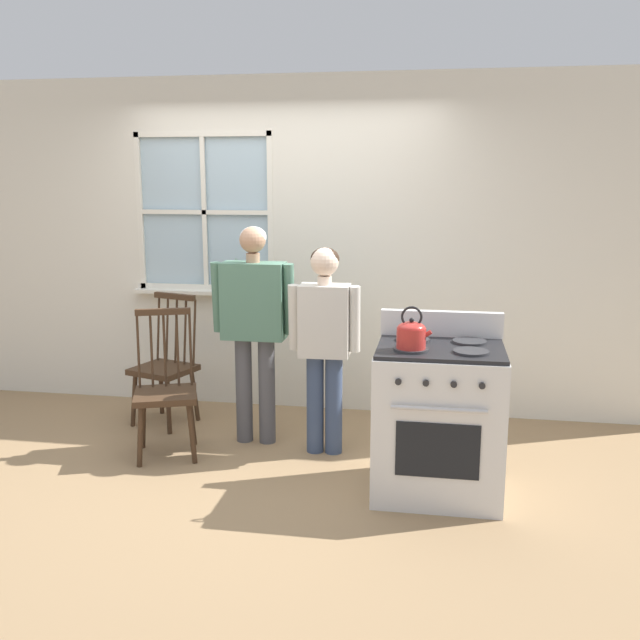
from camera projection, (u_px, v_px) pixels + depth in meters
name	position (u px, v px, depth m)	size (l,w,h in m)	color
ground_plane	(245.00, 470.00, 4.73)	(16.00, 16.00, 0.00)	#937551
wall_back	(293.00, 249.00, 5.81)	(6.40, 0.16, 2.70)	silver
chair_by_window	(166.00, 393.00, 4.92)	(0.53, 0.52, 1.01)	#3D2819
chair_near_wall	(165.00, 368.00, 5.56)	(0.52, 0.51, 1.01)	#3D2819
person_elderly_left	(254.00, 315.00, 5.06)	(0.60, 0.21, 1.57)	#4C4C51
person_teen_center	(324.00, 333.00, 4.88)	(0.50, 0.22, 1.45)	#384766
stove	(438.00, 419.00, 4.32)	(0.76, 0.68, 1.08)	silver
kettle	(411.00, 334.00, 4.11)	(0.21, 0.17, 0.25)	red
potted_plant	(236.00, 281.00, 5.85)	(0.14, 0.14, 0.30)	#42474C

